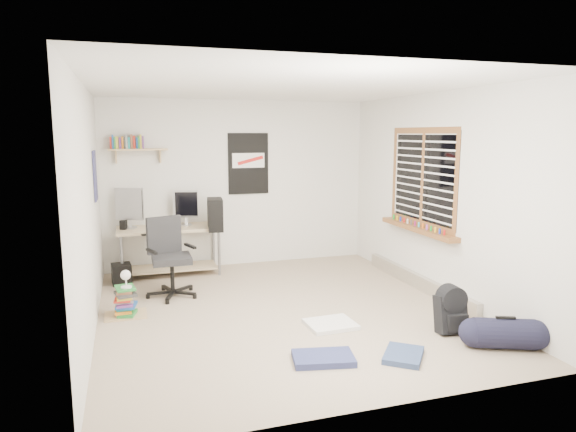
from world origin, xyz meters
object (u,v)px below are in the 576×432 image
object	(u,v)px
desk	(170,250)
book_stack	(125,303)
office_chair	(172,258)
backpack	(450,314)
duffel_bag	(504,334)

from	to	relation	value
desk	book_stack	distance (m)	1.71
office_chair	backpack	world-z (taller)	office_chair
office_chair	book_stack	bearing A→B (deg)	-154.28
book_stack	backpack	bearing A→B (deg)	-25.70
book_stack	duffel_bag	bearing A→B (deg)	-30.37
desk	duffel_bag	bearing A→B (deg)	-30.51
backpack	duffel_bag	size ratio (longest dim) A/B	0.68
desk	duffel_bag	world-z (taller)	desk
backpack	office_chair	bearing A→B (deg)	146.05
backpack	book_stack	world-z (taller)	backpack
desk	book_stack	bearing A→B (deg)	-90.08
desk	backpack	bearing A→B (deg)	-29.20
office_chair	book_stack	size ratio (longest dim) A/B	2.06
desk	duffel_bag	size ratio (longest dim) A/B	2.55
backpack	book_stack	xyz separation A→B (m)	(-3.14, 1.51, -0.05)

